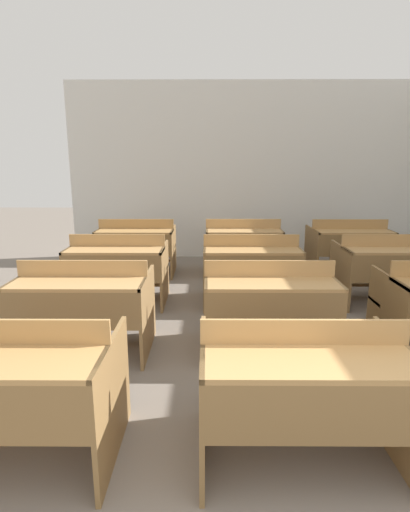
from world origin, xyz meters
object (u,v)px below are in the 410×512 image
bench_second_center (269,304)px  bench_back_center (243,245)px  bench_third_left (118,266)px  bench_third_right (388,267)px  bench_second_left (84,304)px  bench_third_center (251,267)px  bench_front_left (11,387)px  bench_back_left (137,245)px  bench_back_right (349,245)px  bench_front_center (302,387)px

bench_second_center → bench_back_center: size_ratio=1.00×
bench_second_center → bench_third_left: bearing=141.3°
bench_third_left → bench_third_right: 3.31m
bench_second_left → bench_back_center: size_ratio=1.00×
bench_second_left → bench_back_center: (1.66, 2.70, 0.00)m
bench_second_left → bench_third_center: same height
bench_third_right → bench_front_left: bearing=-140.7°
bench_back_left → bench_back_center: bearing=0.8°
bench_second_center → bench_third_left: 2.11m
bench_second_left → bench_back_right: 4.24m
bench_second_left → bench_back_right: size_ratio=1.00×
bench_back_left → bench_back_center: same height
bench_front_center → bench_second_left: size_ratio=1.00×
bench_front_left → bench_back_center: bearing=67.7°
bench_second_left → bench_third_right: same height
bench_front_center → bench_second_left: (-1.65, 1.36, 0.00)m
bench_third_left → bench_third_center: same height
bench_front_left → bench_second_center: 2.16m
bench_third_center → bench_back_center: same height
bench_second_center → bench_third_left: same height
bench_front_left → bench_second_left: size_ratio=1.00×
bench_front_left → bench_third_left: 2.70m
bench_third_right → bench_back_right: (-0.02, 1.32, 0.00)m
bench_back_left → bench_back_right: size_ratio=1.00×
bench_third_left → bench_third_right: size_ratio=1.00×
bench_second_left → bench_third_left: 1.33m
bench_third_center → bench_third_right: same height
bench_back_right → bench_back_center: bearing=179.0°
bench_second_center → bench_second_left: bearing=-179.8°
bench_front_left → bench_second_left: 1.37m
bench_third_center → bench_back_left: bearing=140.5°
bench_second_center → bench_back_left: bearing=121.8°
bench_third_right → bench_back_right: same height
bench_third_left → bench_second_left: bearing=-90.6°
bench_second_left → bench_back_center: same height
bench_second_left → bench_back_left: (0.01, 2.67, 0.00)m
bench_front_left → bench_second_left: bearing=89.9°
bench_third_center → bench_second_center: bearing=-89.1°
bench_front_center → bench_third_right: (1.67, 2.71, 0.00)m
bench_front_center → bench_back_left: bearing=112.1°
bench_second_center → bench_back_right: 3.12m
bench_front_left → bench_third_center: bearing=58.6°
bench_front_left → bench_third_center: same height
bench_front_center → bench_third_left: bearing=121.3°
bench_third_left → bench_back_left: bearing=90.2°
bench_third_left → bench_back_center: size_ratio=1.00×
bench_third_left → bench_back_right: 3.55m
bench_front_left → bench_third_left: same height
bench_front_left → bench_back_center: 4.40m
bench_front_left → bench_front_center: 1.65m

